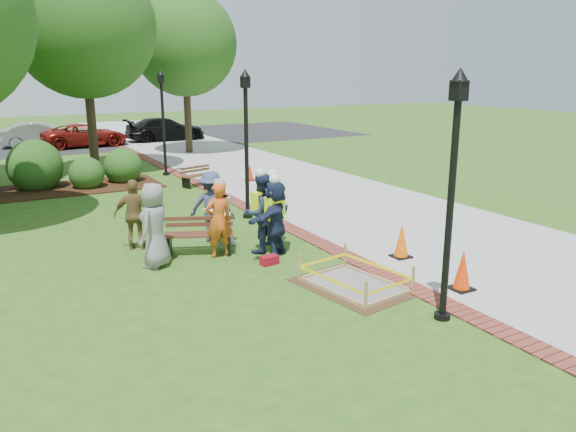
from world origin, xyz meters
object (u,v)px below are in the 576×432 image
cone_front (462,271)px  hivis_worker_b (272,208)px  bench_near (199,243)px  lamp_near (452,179)px  hivis_worker_c (261,211)px  hivis_worker_a (275,216)px  wet_concrete_pad (354,275)px

cone_front → hivis_worker_b: 4.93m
bench_near → cone_front: (3.71, -4.67, 0.13)m
cone_front → lamp_near: (-1.27, -0.79, 2.08)m
hivis_worker_c → hivis_worker_a: bearing=-70.8°
wet_concrete_pad → bench_near: (-1.98, 3.47, 0.04)m
wet_concrete_pad → hivis_worker_b: 3.43m
wet_concrete_pad → hivis_worker_a: bearing=100.9°
bench_near → hivis_worker_c: hivis_worker_c is taller
cone_front → hivis_worker_b: (-1.82, 4.55, 0.53)m
bench_near → wet_concrete_pad: bearing=-60.3°
hivis_worker_b → hivis_worker_c: hivis_worker_c is taller
hivis_worker_b → hivis_worker_a: bearing=-114.3°
wet_concrete_pad → lamp_near: size_ratio=0.60×
lamp_near → hivis_worker_a: (-0.94, 4.48, -1.52)m
bench_near → hivis_worker_b: bearing=-3.5°
cone_front → hivis_worker_c: 4.77m
bench_near → lamp_near: size_ratio=0.39×
lamp_near → hivis_worker_c: size_ratio=2.09×
lamp_near → cone_front: bearing=32.0°
lamp_near → hivis_worker_b: size_ratio=2.26×
hivis_worker_a → cone_front: bearing=-59.0°
lamp_near → bench_near: bearing=114.1°
wet_concrete_pad → hivis_worker_b: size_ratio=1.35×
cone_front → hivis_worker_c: hivis_worker_c is taller
hivis_worker_a → hivis_worker_b: bearing=65.7°
hivis_worker_b → hivis_worker_c: (-0.53, -0.44, 0.07)m
bench_near → cone_front: size_ratio=1.99×
bench_near → cone_front: bearing=-51.5°
cone_front → hivis_worker_b: bearing=111.9°
cone_front → hivis_worker_b: size_ratio=0.44×
wet_concrete_pad → hivis_worker_c: hivis_worker_c is taller
cone_front → hivis_worker_c: bearing=119.9°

